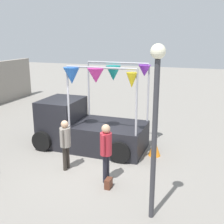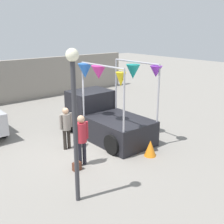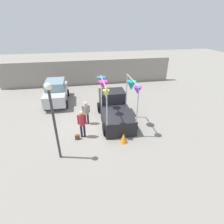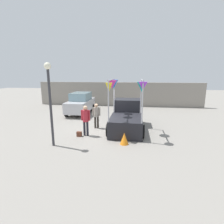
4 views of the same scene
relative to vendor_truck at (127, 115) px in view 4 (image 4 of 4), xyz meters
name	(u,v)px [view 4 (image 4 of 4)]	position (x,y,z in m)	size (l,w,h in m)	color
ground_plane	(106,130)	(-1.28, -0.62, -0.89)	(60.00, 60.00, 0.00)	gray
vendor_truck	(127,115)	(0.00, 0.00, 0.00)	(2.53, 4.04, 3.22)	black
parked_car	(81,103)	(-4.29, 3.77, 0.06)	(1.88, 4.00, 1.88)	#B7B7BC
person_customer	(86,118)	(-2.27, -1.73, 0.19)	(0.53, 0.34, 1.77)	black
person_vendor	(96,113)	(-1.97, -0.24, 0.10)	(0.53, 0.34, 1.64)	#2D2823
handbag	(79,134)	(-2.62, -1.93, -0.75)	(0.28, 0.16, 0.28)	#592D1E
street_lamp	(50,93)	(-3.50, -3.34, 1.74)	(0.32, 0.32, 4.04)	#333338
brick_boundary_wall	(119,94)	(-1.28, 8.04, 0.41)	(18.00, 0.36, 2.60)	gray
folded_kite_bundle_tangerine	(124,139)	(0.02, -2.72, -0.59)	(0.44, 0.44, 0.60)	orange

